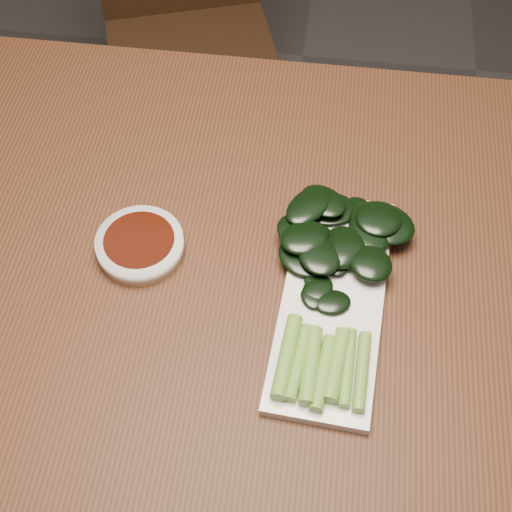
% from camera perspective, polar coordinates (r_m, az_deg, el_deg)
% --- Properties ---
extents(ground, '(6.00, 6.00, 0.00)m').
position_cam_1_polar(ground, '(1.62, -0.68, -15.49)').
color(ground, '#312E2E').
rests_on(ground, ground).
extents(table, '(1.40, 0.80, 0.75)m').
position_cam_1_polar(table, '(1.00, -1.06, -2.48)').
color(table, '#3E2111').
rests_on(table, ground).
extents(chair_far, '(0.48, 0.48, 0.89)m').
position_cam_1_polar(chair_far, '(1.74, -5.51, 18.17)').
color(chair_far, black).
rests_on(chair_far, ground).
extents(sauce_bowl, '(0.12, 0.12, 0.03)m').
position_cam_1_polar(sauce_bowl, '(0.95, -9.26, 0.88)').
color(sauce_bowl, white).
rests_on(sauce_bowl, table).
extents(serving_plate, '(0.15, 0.34, 0.01)m').
position_cam_1_polar(serving_plate, '(0.90, 6.14, -3.56)').
color(serving_plate, white).
rests_on(serving_plate, table).
extents(gai_lan, '(0.21, 0.33, 0.03)m').
position_cam_1_polar(gai_lan, '(0.91, 6.55, -0.32)').
color(gai_lan, olive).
rests_on(gai_lan, serving_plate).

